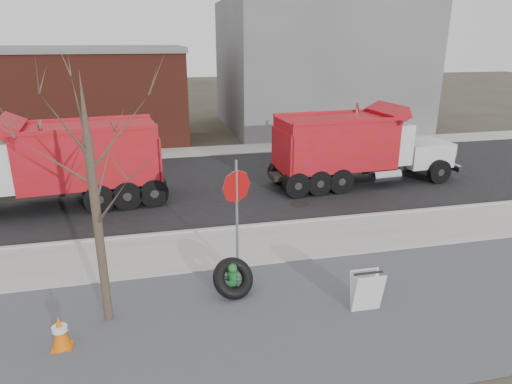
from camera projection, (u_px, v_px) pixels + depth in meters
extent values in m
plane|color=#383328|center=(234.00, 252.00, 12.82)|extent=(120.00, 120.00, 0.00)
cube|color=slate|center=(265.00, 323.00, 9.59)|extent=(60.00, 5.00, 0.03)
cube|color=#9E9B93|center=(233.00, 247.00, 13.04)|extent=(60.00, 2.50, 0.06)
cube|color=#9E9B93|center=(225.00, 229.00, 14.23)|extent=(60.00, 0.15, 0.11)
cube|color=black|center=(206.00, 185.00, 18.62)|extent=(60.00, 9.40, 0.02)
cube|color=#9E9B93|center=(192.00, 152.00, 23.87)|extent=(60.00, 2.00, 0.06)
cube|color=gray|center=(318.00, 65.00, 30.06)|extent=(12.00, 10.00, 8.00)
cube|color=#5F271B|center=(3.00, 98.00, 25.54)|extent=(20.00, 8.00, 5.00)
cylinder|color=#382D23|center=(99.00, 234.00, 9.09)|extent=(0.18, 0.18, 4.00)
cone|color=#382D23|center=(83.00, 102.00, 8.25)|extent=(0.14, 0.14, 1.20)
cylinder|color=#26642E|center=(233.00, 292.00, 10.72)|extent=(0.41, 0.41, 0.06)
cylinder|color=#26642E|center=(232.00, 282.00, 10.63)|extent=(0.22, 0.22, 0.56)
cylinder|color=#26642E|center=(232.00, 272.00, 10.55)|extent=(0.28, 0.28, 0.05)
sphere|color=#26642E|center=(232.00, 269.00, 10.52)|extent=(0.23, 0.23, 0.23)
cylinder|color=#26642E|center=(232.00, 265.00, 10.49)|extent=(0.05, 0.05, 0.06)
cylinder|color=#26642E|center=(226.00, 278.00, 10.63)|extent=(0.14, 0.14, 0.10)
cylinder|color=#26642E|center=(239.00, 279.00, 10.57)|extent=(0.14, 0.14, 0.10)
cylinder|color=#26642E|center=(231.00, 283.00, 10.46)|extent=(0.17, 0.16, 0.14)
torus|color=black|center=(233.00, 278.00, 10.55)|extent=(1.18, 1.06, 0.95)
cylinder|color=gray|center=(237.00, 220.00, 11.09)|extent=(0.06, 0.06, 3.01)
cylinder|color=#A60C0B|center=(236.00, 186.00, 10.81)|extent=(0.75, 0.39, 0.82)
cube|color=silver|center=(369.00, 294.00, 9.81)|extent=(0.67, 0.23, 0.91)
cube|color=silver|center=(365.00, 289.00, 9.98)|extent=(0.67, 0.23, 0.91)
cube|color=black|center=(368.00, 273.00, 9.75)|extent=(0.67, 0.05, 0.04)
cube|color=orange|center=(63.00, 347.00, 8.84)|extent=(0.37, 0.37, 0.04)
cone|color=orange|center=(60.00, 332.00, 8.72)|extent=(0.35, 0.35, 0.69)
cylinder|color=white|center=(60.00, 329.00, 8.70)|extent=(0.29, 0.29, 0.10)
cube|color=black|center=(360.00, 169.00, 18.62)|extent=(7.66, 1.27, 0.20)
cube|color=silver|center=(422.00, 153.00, 19.27)|extent=(2.07, 1.86, 0.98)
cube|color=silver|center=(443.00, 151.00, 19.56)|extent=(0.16, 1.56, 0.89)
cube|color=silver|center=(384.00, 141.00, 18.54)|extent=(1.56, 2.14, 1.61)
cube|color=black|center=(401.00, 129.00, 18.61)|extent=(0.17, 1.78, 0.71)
cube|color=#A80E24|center=(335.00, 142.00, 17.92)|extent=(4.59, 2.43, 1.96)
cylinder|color=silver|center=(356.00, 129.00, 18.95)|extent=(0.13, 0.13, 2.14)
cylinder|color=black|center=(411.00, 160.00, 20.38)|extent=(1.00, 0.33, 0.98)
cylinder|color=black|center=(439.00, 172.00, 18.63)|extent=(1.00, 0.33, 0.98)
cylinder|color=black|center=(301.00, 170.00, 18.82)|extent=(1.00, 0.33, 0.98)
cylinder|color=black|center=(318.00, 182.00, 17.27)|extent=(1.00, 0.33, 0.98)
cube|color=black|center=(57.00, 191.00, 15.90)|extent=(7.57, 1.61, 0.20)
cube|color=silver|center=(21.00, 162.00, 15.23)|extent=(1.69, 2.27, 1.66)
cube|color=#A80E24|center=(89.00, 154.00, 15.88)|extent=(4.82, 2.69, 2.03)
cylinder|color=silver|center=(44.00, 154.00, 14.58)|extent=(0.14, 0.14, 2.21)
cylinder|color=black|center=(127.00, 195.00, 15.86)|extent=(1.04, 0.38, 1.01)
cylinder|color=black|center=(123.00, 180.00, 17.44)|extent=(1.04, 0.38, 1.01)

